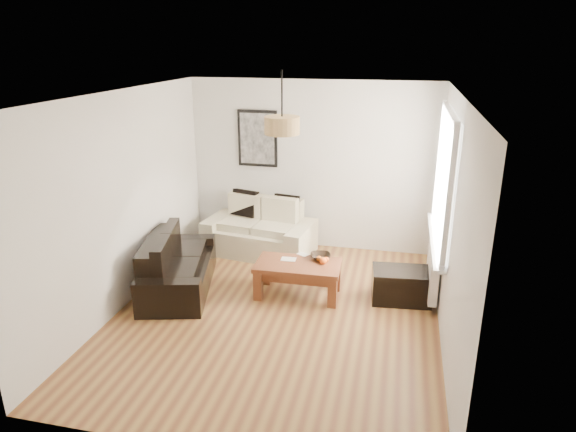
% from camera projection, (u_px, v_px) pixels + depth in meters
% --- Properties ---
extents(floor, '(4.50, 4.50, 0.00)m').
position_uv_depth(floor, '(277.00, 314.00, 6.13)').
color(floor, brown).
rests_on(floor, ground).
extents(ceiling, '(3.80, 4.50, 0.00)m').
position_uv_depth(ceiling, '(275.00, 94.00, 5.28)').
color(ceiling, white).
rests_on(ceiling, floor).
extents(wall_back, '(3.80, 0.04, 2.60)m').
position_uv_depth(wall_back, '(312.00, 166.00, 7.78)').
color(wall_back, silver).
rests_on(wall_back, floor).
extents(wall_front, '(3.80, 0.04, 2.60)m').
position_uv_depth(wall_front, '(200.00, 310.00, 3.63)').
color(wall_front, silver).
rests_on(wall_front, floor).
extents(wall_left, '(0.04, 4.50, 2.60)m').
position_uv_depth(wall_left, '(124.00, 201.00, 6.10)').
color(wall_left, silver).
rests_on(wall_left, floor).
extents(wall_right, '(0.04, 4.50, 2.60)m').
position_uv_depth(wall_right, '(452.00, 225.00, 5.31)').
color(wall_right, silver).
rests_on(wall_right, floor).
extents(window_bay, '(0.14, 1.90, 1.60)m').
position_uv_depth(window_bay, '(446.00, 178.00, 5.95)').
color(window_bay, white).
rests_on(window_bay, wall_right).
extents(radiator, '(0.10, 0.90, 0.52)m').
position_uv_depth(radiator, '(432.00, 272.00, 6.36)').
color(radiator, white).
rests_on(radiator, wall_right).
extents(poster, '(0.62, 0.04, 0.87)m').
position_uv_depth(poster, '(258.00, 139.00, 7.79)').
color(poster, black).
rests_on(poster, wall_back).
extents(pendant_shade, '(0.40, 0.40, 0.20)m').
position_uv_depth(pendant_shade, '(282.00, 125.00, 5.67)').
color(pendant_shade, tan).
rests_on(pendant_shade, ceiling).
extents(loveseat_cream, '(1.73, 1.11, 0.81)m').
position_uv_depth(loveseat_cream, '(259.00, 228.00, 7.79)').
color(loveseat_cream, beige).
rests_on(loveseat_cream, floor).
extents(sofa_leather, '(1.17, 1.77, 0.70)m').
position_uv_depth(sofa_leather, '(178.00, 264.00, 6.65)').
color(sofa_leather, black).
rests_on(sofa_leather, floor).
extents(coffee_table, '(1.10, 0.62, 0.44)m').
position_uv_depth(coffee_table, '(298.00, 279.00, 6.52)').
color(coffee_table, brown).
rests_on(coffee_table, floor).
extents(ottoman, '(0.77, 0.54, 0.42)m').
position_uv_depth(ottoman, '(401.00, 285.00, 6.38)').
color(ottoman, black).
rests_on(ottoman, floor).
extents(cushion_left, '(0.43, 0.23, 0.41)m').
position_uv_depth(cushion_left, '(245.00, 203.00, 7.93)').
color(cushion_left, black).
rests_on(cushion_left, loveseat_cream).
extents(cushion_right, '(0.40, 0.19, 0.38)m').
position_uv_depth(cushion_right, '(286.00, 207.00, 7.79)').
color(cushion_right, black).
rests_on(cushion_right, loveseat_cream).
extents(fruit_bowl, '(0.32, 0.32, 0.06)m').
position_uv_depth(fruit_bowl, '(321.00, 256.00, 6.57)').
color(fruit_bowl, black).
rests_on(fruit_bowl, coffee_table).
extents(orange_a, '(0.12, 0.12, 0.09)m').
position_uv_depth(orange_a, '(323.00, 261.00, 6.42)').
color(orange_a, '#EC5A13').
rests_on(orange_a, fruit_bowl).
extents(orange_b, '(0.08, 0.08, 0.07)m').
position_uv_depth(orange_b, '(326.00, 259.00, 6.47)').
color(orange_b, '#E15413').
rests_on(orange_b, fruit_bowl).
extents(orange_c, '(0.09, 0.09, 0.07)m').
position_uv_depth(orange_c, '(319.00, 259.00, 6.49)').
color(orange_c, orange).
rests_on(orange_c, fruit_bowl).
extents(papers, '(0.20, 0.14, 0.01)m').
position_uv_depth(papers, '(289.00, 259.00, 6.56)').
color(papers, white).
rests_on(papers, coffee_table).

